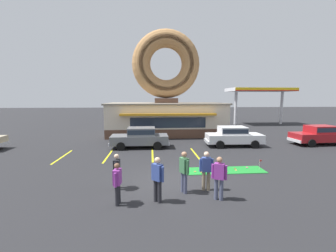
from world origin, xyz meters
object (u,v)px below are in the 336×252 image
at_px(car_red, 319,134).
at_px(car_grey, 140,137).
at_px(golf_ball, 213,171).
at_px(trash_bin, 229,132).
at_px(pedestrian_clipboard_woman, 157,177).
at_px(pedestrian_crossing_woman, 117,182).
at_px(pedestrian_beanie_man, 117,170).
at_px(car_white, 233,136).
at_px(pedestrian_hooded_kid, 206,169).
at_px(putting_flag_pin, 260,162).
at_px(pedestrian_leather_jacket_man, 219,176).
at_px(pedestrian_blue_sweater_man, 184,170).

distance_m(car_red, car_grey, 14.92).
relative_size(golf_ball, trash_bin, 0.04).
bearing_deg(pedestrian_clipboard_woman, car_red, 34.22).
xyz_separation_m(pedestrian_clipboard_woman, pedestrian_crossing_woman, (-1.47, -0.08, -0.10)).
xyz_separation_m(car_red, pedestrian_beanie_man, (-15.57, -8.05, -0.03)).
xyz_separation_m(car_white, pedestrian_hooded_kid, (-4.34, -8.41, 0.06)).
relative_size(pedestrian_hooded_kid, pedestrian_clipboard_woman, 0.96).
height_order(putting_flag_pin, pedestrian_hooded_kid, pedestrian_hooded_kid).
bearing_deg(pedestrian_hooded_kid, pedestrian_clipboard_woman, -155.71).
bearing_deg(pedestrian_hooded_kid, car_red, 35.78).
relative_size(car_grey, trash_bin, 4.69).
bearing_deg(trash_bin, pedestrian_leather_jacket_man, -111.12).
bearing_deg(putting_flag_pin, trash_bin, 79.41).
height_order(car_red, car_grey, same).
bearing_deg(pedestrian_leather_jacket_man, pedestrian_crossing_woman, -178.56).
bearing_deg(car_red, pedestrian_clipboard_woman, -145.78).
bearing_deg(pedestrian_clipboard_woman, car_white, 55.51).
xyz_separation_m(pedestrian_clipboard_woman, pedestrian_beanie_man, (-1.70, 1.38, -0.12)).
distance_m(pedestrian_blue_sweater_man, pedestrian_clipboard_woman, 1.35).
bearing_deg(car_red, car_white, -179.45).
height_order(car_grey, pedestrian_blue_sweater_man, pedestrian_blue_sweater_man).
relative_size(pedestrian_hooded_kid, pedestrian_crossing_woman, 1.06).
xyz_separation_m(pedestrian_blue_sweater_man, pedestrian_clipboard_woman, (-1.12, -0.77, -0.00)).
bearing_deg(pedestrian_clipboard_woman, putting_flag_pin, 30.36).
bearing_deg(pedestrian_beanie_man, pedestrian_crossing_woman, -80.92).
bearing_deg(trash_bin, car_white, -105.33).
bearing_deg(pedestrian_crossing_woman, trash_bin, 56.37).
height_order(putting_flag_pin, pedestrian_leather_jacket_man, pedestrian_leather_jacket_man).
bearing_deg(pedestrian_hooded_kid, golf_ball, 67.42).
height_order(pedestrian_blue_sweater_man, trash_bin, pedestrian_blue_sweater_man).
distance_m(golf_ball, pedestrian_leather_jacket_man, 3.44).
distance_m(golf_ball, car_red, 12.47).
relative_size(car_grey, pedestrian_blue_sweater_man, 2.63).
xyz_separation_m(golf_ball, trash_bin, (4.51, 10.24, 0.45)).
height_order(putting_flag_pin, pedestrian_crossing_woman, pedestrian_crossing_woman).
bearing_deg(car_grey, pedestrian_hooded_kid, -69.54).
relative_size(putting_flag_pin, car_grey, 0.12).
bearing_deg(pedestrian_crossing_woman, pedestrian_hooded_kid, 16.09).
bearing_deg(trash_bin, pedestrian_clipboard_woman, -119.27).
bearing_deg(pedestrian_leather_jacket_man, pedestrian_beanie_man, 161.38).
bearing_deg(trash_bin, pedestrian_blue_sweater_man, -116.86).
xyz_separation_m(car_red, pedestrian_blue_sweater_man, (-12.75, -8.66, 0.10)).
bearing_deg(car_red, putting_flag_pin, -143.31).
height_order(car_white, pedestrian_crossing_woman, car_white).
bearing_deg(pedestrian_beanie_man, car_white, 44.45).
xyz_separation_m(car_grey, pedestrian_blue_sweater_man, (2.18, -8.62, 0.10)).
distance_m(pedestrian_blue_sweater_man, pedestrian_crossing_woman, 2.72).
bearing_deg(pedestrian_blue_sweater_man, putting_flag_pin, 29.31).
relative_size(putting_flag_pin, pedestrian_clipboard_woman, 0.32).
bearing_deg(golf_ball, trash_bin, 66.22).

